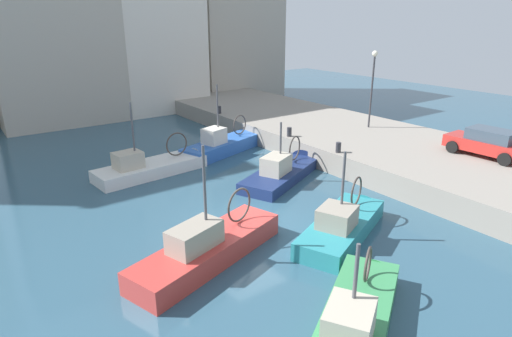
% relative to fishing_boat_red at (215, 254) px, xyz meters
% --- Properties ---
extents(water_surface, '(80.00, 80.00, 0.00)m').
position_rel_fishing_boat_red_xyz_m(water_surface, '(2.37, 1.42, -0.13)').
color(water_surface, '#2D5166').
rests_on(water_surface, ground).
extents(quay_wall, '(9.00, 56.00, 1.20)m').
position_rel_fishing_boat_red_xyz_m(quay_wall, '(13.87, 1.42, 0.47)').
color(quay_wall, gray).
rests_on(quay_wall, ground).
extents(fishing_boat_red, '(7.12, 3.61, 4.99)m').
position_rel_fishing_boat_red_xyz_m(fishing_boat_red, '(0.00, 0.00, 0.00)').
color(fishing_boat_red, '#BC3833').
rests_on(fishing_boat_red, ground).
extents(fishing_boat_navy, '(6.71, 4.37, 3.95)m').
position_rel_fishing_boat_red_xyz_m(fishing_boat_navy, '(7.13, 4.69, -0.00)').
color(fishing_boat_navy, navy).
rests_on(fishing_boat_navy, ground).
extents(fishing_boat_blue, '(6.91, 3.53, 5.06)m').
position_rel_fishing_boat_red_xyz_m(fishing_boat_blue, '(7.06, 10.34, -0.01)').
color(fishing_boat_blue, '#2D60B7').
rests_on(fishing_boat_blue, ground).
extents(fishing_boat_green, '(6.51, 4.75, 3.82)m').
position_rel_fishing_boat_red_xyz_m(fishing_boat_green, '(1.19, -5.45, -0.00)').
color(fishing_boat_green, '#388951').
rests_on(fishing_boat_green, ground).
extents(fishing_boat_teal, '(6.25, 3.90, 4.28)m').
position_rel_fishing_boat_red_xyz_m(fishing_boat_teal, '(5.07, -1.44, -0.01)').
color(fishing_boat_teal, teal).
rests_on(fishing_boat_teal, ground).
extents(fishing_boat_white, '(6.89, 2.50, 4.88)m').
position_rel_fishing_boat_red_xyz_m(fishing_boat_white, '(1.97, 9.28, -0.02)').
color(fishing_boat_white, white).
rests_on(fishing_boat_white, ground).
extents(parked_car_red, '(1.92, 3.93, 1.44)m').
position_rel_fishing_boat_red_xyz_m(parked_car_red, '(15.39, -1.52, 1.80)').
color(parked_car_red, red).
rests_on(parked_car_red, quay_wall).
extents(mooring_bollard_south, '(0.28, 0.28, 0.55)m').
position_rel_fishing_boat_red_xyz_m(mooring_bollard_south, '(9.72, 3.42, 1.35)').
color(mooring_bollard_south, '#2D2D33').
rests_on(mooring_bollard_south, quay_wall).
extents(mooring_bollard_mid, '(0.28, 0.28, 0.55)m').
position_rel_fishing_boat_red_xyz_m(mooring_bollard_mid, '(9.72, 7.42, 1.35)').
color(mooring_bollard_mid, '#2D2D33').
rests_on(mooring_bollard_mid, quay_wall).
extents(mooring_bollard_north, '(0.28, 0.28, 0.55)m').
position_rel_fishing_boat_red_xyz_m(mooring_bollard_north, '(9.72, 15.42, 1.35)').
color(mooring_bollard_north, '#2D2D33').
rests_on(mooring_bollard_north, quay_wall).
extents(quay_streetlamp, '(0.36, 0.36, 4.83)m').
position_rel_fishing_boat_red_xyz_m(quay_streetlamp, '(15.37, 6.11, 4.33)').
color(quay_streetlamp, '#38383D').
rests_on(quay_streetlamp, quay_wall).
extents(waterfront_building_west, '(8.48, 8.98, 18.46)m').
position_rel_fishing_boat_red_xyz_m(waterfront_building_west, '(8.80, 26.45, 9.12)').
color(waterfront_building_west, silver).
rests_on(waterfront_building_west, ground).
extents(waterfront_building_west_mid, '(9.46, 8.25, 15.41)m').
position_rel_fishing_boat_red_xyz_m(waterfront_building_west_mid, '(0.95, 26.02, 7.60)').
color(waterfront_building_west_mid, '#B2A899').
rests_on(waterfront_building_west_mid, ground).
extents(waterfront_building_central, '(9.33, 6.34, 15.79)m').
position_rel_fishing_boat_red_xyz_m(waterfront_building_central, '(18.61, 26.99, 7.79)').
color(waterfront_building_central, '#B2A899').
rests_on(waterfront_building_central, ground).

